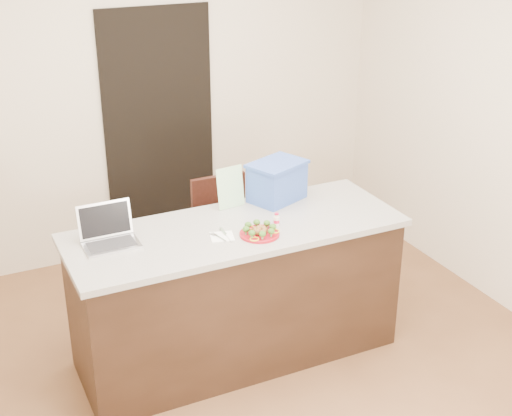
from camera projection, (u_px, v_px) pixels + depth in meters
name	position (u px, v px, depth m)	size (l,w,h in m)	color
ground	(254.00, 374.00, 4.48)	(4.00, 4.00, 0.00)	brown
room_shell	(253.00, 127.00, 3.83)	(4.00, 4.00, 4.00)	white
doorway	(160.00, 133.00, 5.75)	(0.90, 0.02, 2.00)	black
island	(237.00, 292.00, 4.50)	(2.06, 0.76, 0.92)	black
plate	(259.00, 234.00, 4.21)	(0.24, 0.24, 0.02)	maroon
meatballs	(260.00, 230.00, 4.20)	(0.10, 0.10, 0.04)	brown
broccoli	(260.00, 228.00, 4.19)	(0.20, 0.20, 0.04)	#275015
pepper_rings	(259.00, 232.00, 4.20)	(0.21, 0.21, 0.01)	gold
napkin	(222.00, 237.00, 4.18)	(0.13, 0.13, 0.01)	white
fork	(218.00, 236.00, 4.18)	(0.04, 0.14, 0.00)	#ACACB0
knife	(228.00, 236.00, 4.18)	(0.02, 0.19, 0.01)	white
yogurt_bottle	(277.00, 220.00, 4.33)	(0.04, 0.04, 0.08)	silver
laptop	(108.00, 233.00, 4.10)	(0.32, 0.25, 0.22)	silver
leaflet	(230.00, 187.00, 4.54)	(0.19, 0.00, 0.27)	white
blue_box	(277.00, 181.00, 4.64)	(0.43, 0.38, 0.26)	#2E4FA9
chair	(224.00, 232.00, 5.15)	(0.41, 0.41, 0.93)	#371710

